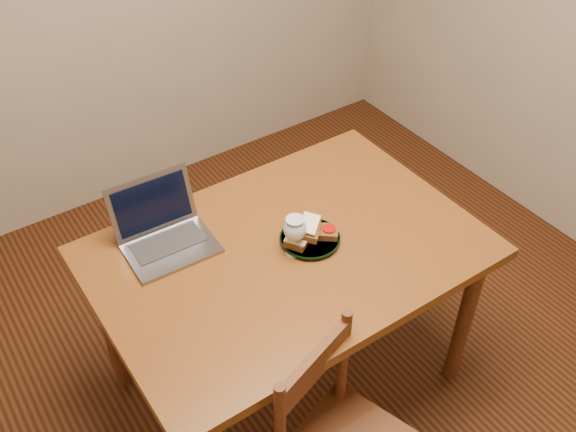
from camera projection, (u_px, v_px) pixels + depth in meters
floor at (311, 374)px, 2.69m from camera, size 3.20×3.20×0.02m
table at (288, 266)px, 2.25m from camera, size 1.30×0.90×0.74m
plate at (310, 239)px, 2.21m from camera, size 0.21×0.21×0.02m
sandwich_cheese at (300, 236)px, 2.18m from camera, size 0.14×0.12×0.04m
sandwich_tomato at (321, 231)px, 2.20m from camera, size 0.13×0.13×0.04m
sandwich_top at (309, 227)px, 2.18m from camera, size 0.13×0.13×0.04m
milk_glass at (295, 236)px, 2.13m from camera, size 0.08×0.08×0.15m
laptop at (162, 227)px, 2.19m from camera, size 0.31×0.28×0.22m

